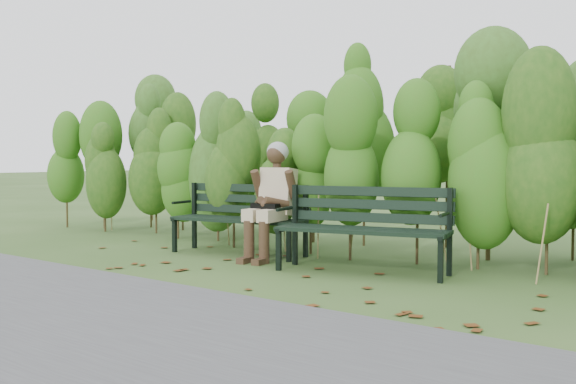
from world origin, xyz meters
The scene contains 7 objects.
ground centered at (0.00, 0.00, 0.00)m, with size 80.00×80.00×0.00m, color #345420.
footpath centered at (0.00, -2.20, 0.01)m, with size 60.00×2.50×0.01m, color #474749.
hedge_band centered at (0.00, 1.86, 1.26)m, with size 11.04×1.67×2.42m.
leaf_litter centered at (-0.04, -0.20, 0.00)m, with size 6.04×2.17×0.01m.
bench_left centered at (-1.02, 0.81, 0.46)m, with size 1.63×0.76×0.79m.
bench_right centered at (0.70, 0.64, 0.48)m, with size 1.70×0.90×0.81m.
seated_woman centered at (-0.51, 0.72, 0.69)m, with size 0.54×0.80×1.26m.
Camera 1 is at (4.07, -4.80, 1.09)m, focal length 42.00 mm.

